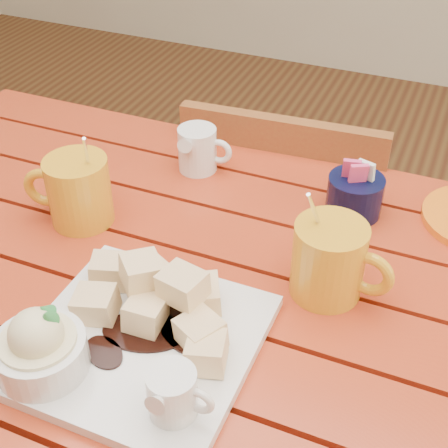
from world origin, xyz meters
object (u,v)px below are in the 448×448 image
at_px(table, 176,330).
at_px(chair_far, 285,242).
at_px(dessert_plate, 120,335).
at_px(coffee_mug_left, 77,190).
at_px(coffee_mug_right, 331,260).

xyz_separation_m(table, chair_far, (0.02, 0.48, -0.19)).
relative_size(dessert_plate, coffee_mug_left, 1.70).
xyz_separation_m(table, coffee_mug_left, (-0.19, 0.06, 0.16)).
height_order(dessert_plate, coffee_mug_right, coffee_mug_right).
bearing_deg(chair_far, dessert_plate, 84.52).
bearing_deg(coffee_mug_right, coffee_mug_left, -174.35).
xyz_separation_m(coffee_mug_right, chair_far, (-0.18, 0.43, -0.35)).
distance_m(coffee_mug_right, chair_far, 0.58).
bearing_deg(chair_far, coffee_mug_left, 59.28).
bearing_deg(coffee_mug_right, table, -158.08).
xyz_separation_m(dessert_plate, chair_far, (0.02, 0.63, -0.33)).
relative_size(table, coffee_mug_right, 7.48).
height_order(table, dessert_plate, dessert_plate).
xyz_separation_m(table, coffee_mug_right, (0.21, 0.06, 0.16)).
bearing_deg(dessert_plate, table, 92.52).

